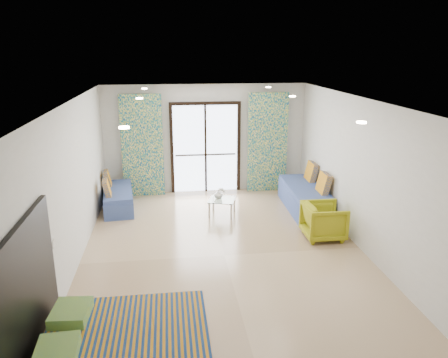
{
  "coord_description": "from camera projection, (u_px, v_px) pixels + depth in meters",
  "views": [
    {
      "loc": [
        -0.9,
        -6.96,
        3.52
      ],
      "look_at": [
        0.1,
        0.89,
        1.15
      ],
      "focal_mm": 35.0,
      "sensor_mm": 36.0,
      "label": 1
    }
  ],
  "objects": [
    {
      "name": "floor",
      "position": [
        225.0,
        255.0,
        7.73
      ],
      "size": [
        5.0,
        7.5,
        0.01
      ],
      "primitive_type": null,
      "color": "#9C7D5D",
      "rests_on": "ground"
    },
    {
      "name": "ceiling",
      "position": [
        225.0,
        102.0,
        6.96
      ],
      "size": [
        5.0,
        7.5,
        0.01
      ],
      "primitive_type": null,
      "color": "silver",
      "rests_on": "ground"
    },
    {
      "name": "wall_back",
      "position": [
        205.0,
        139.0,
        10.91
      ],
      "size": [
        5.0,
        0.01,
        2.7
      ],
      "primitive_type": null,
      "color": "silver",
      "rests_on": "ground"
    },
    {
      "name": "wall_front",
      "position": [
        280.0,
        309.0,
        3.78
      ],
      "size": [
        5.0,
        0.01,
        2.7
      ],
      "primitive_type": null,
      "color": "silver",
      "rests_on": "ground"
    },
    {
      "name": "wall_left",
      "position": [
        71.0,
        189.0,
        7.04
      ],
      "size": [
        0.01,
        7.5,
        2.7
      ],
      "primitive_type": null,
      "color": "silver",
      "rests_on": "ground"
    },
    {
      "name": "wall_right",
      "position": [
        366.0,
        177.0,
        7.65
      ],
      "size": [
        0.01,
        7.5,
        2.7
      ],
      "primitive_type": null,
      "color": "silver",
      "rests_on": "ground"
    },
    {
      "name": "balcony_door",
      "position": [
        205.0,
        143.0,
        10.91
      ],
      "size": [
        1.76,
        0.08,
        2.28
      ],
      "color": "black",
      "rests_on": "floor"
    },
    {
      "name": "balcony_rail",
      "position": [
        206.0,
        155.0,
        11.0
      ],
      "size": [
        1.52,
        0.03,
        0.04
      ],
      "primitive_type": "cube",
      "color": "#595451",
      "rests_on": "balcony_door"
    },
    {
      "name": "curtain_left",
      "position": [
        142.0,
        146.0,
        10.58
      ],
      "size": [
        1.0,
        0.1,
        2.5
      ],
      "primitive_type": "cube",
      "color": "silver",
      "rests_on": "floor"
    },
    {
      "name": "curtain_right",
      "position": [
        267.0,
        143.0,
        10.96
      ],
      "size": [
        1.0,
        0.1,
        2.5
      ],
      "primitive_type": "cube",
      "color": "silver",
      "rests_on": "floor"
    },
    {
      "name": "downlight_a",
      "position": [
        124.0,
        127.0,
        4.9
      ],
      "size": [
        0.12,
        0.12,
        0.02
      ],
      "primitive_type": "cylinder",
      "color": "#FFE0B2",
      "rests_on": "ceiling"
    },
    {
      "name": "downlight_b",
      "position": [
        361.0,
        122.0,
        5.24
      ],
      "size": [
        0.12,
        0.12,
        0.02
      ],
      "primitive_type": "cylinder",
      "color": "#FFE0B2",
      "rests_on": "ceiling"
    },
    {
      "name": "downlight_c",
      "position": [
        139.0,
        98.0,
        7.75
      ],
      "size": [
        0.12,
        0.12,
        0.02
      ],
      "primitive_type": "cylinder",
      "color": "#FFE0B2",
      "rests_on": "ceiling"
    },
    {
      "name": "downlight_d",
      "position": [
        292.0,
        96.0,
        8.09
      ],
      "size": [
        0.12,
        0.12,
        0.02
      ],
      "primitive_type": "cylinder",
      "color": "#FFE0B2",
      "rests_on": "ceiling"
    },
    {
      "name": "downlight_e",
      "position": [
        144.0,
        89.0,
        9.65
      ],
      "size": [
        0.12,
        0.12,
        0.02
      ],
      "primitive_type": "cylinder",
      "color": "#FFE0B2",
      "rests_on": "ceiling"
    },
    {
      "name": "downlight_f",
      "position": [
        268.0,
        87.0,
        9.99
      ],
      "size": [
        0.12,
        0.12,
        0.02
      ],
      "primitive_type": "cylinder",
      "color": "#FFE0B2",
      "rests_on": "ceiling"
    },
    {
      "name": "headboard",
      "position": [
        25.0,
        294.0,
        4.57
      ],
      "size": [
        0.06,
        2.1,
        1.5
      ],
      "primitive_type": "cube",
      "color": "black",
      "rests_on": "floor"
    },
    {
      "name": "switch_plate",
      "position": [
        53.0,
        244.0,
        5.75
      ],
      "size": [
        0.02,
        0.1,
        0.1
      ],
      "primitive_type": "cube",
      "color": "silver",
      "rests_on": "wall_left"
    },
    {
      "name": "bed",
      "position": [
        126.0,
        350.0,
        4.91
      ],
      "size": [
        1.84,
        1.5,
        0.63
      ],
      "color": "silver",
      "rests_on": "floor"
    },
    {
      "name": "daybed_left",
      "position": [
        118.0,
        198.0,
        9.97
      ],
      "size": [
        0.8,
        1.68,
        0.8
      ],
      "rotation": [
        0.0,
        0.0,
        0.11
      ],
      "color": "#3A4E8B",
      "rests_on": "floor"
    },
    {
      "name": "daybed_right",
      "position": [
        305.0,
        196.0,
        9.89
      ],
      "size": [
        0.83,
        2.0,
        0.98
      ],
      "rotation": [
        0.0,
        0.0,
        -0.03
      ],
      "color": "#3A4E8B",
      "rests_on": "floor"
    },
    {
      "name": "coffee_table",
      "position": [
        222.0,
        201.0,
        9.54
      ],
      "size": [
        0.68,
        0.68,
        0.63
      ],
      "rotation": [
        0.0,
        0.0,
        -0.29
      ],
      "color": "silver",
      "rests_on": "floor"
    },
    {
      "name": "vase",
      "position": [
        218.0,
        194.0,
        9.55
      ],
      "size": [
        0.25,
        0.25,
        0.19
      ],
      "primitive_type": "imported",
      "rotation": [
        0.0,
        0.0,
        0.36
      ],
      "color": "white",
      "rests_on": "coffee_table"
    },
    {
      "name": "armchair",
      "position": [
        324.0,
        219.0,
        8.36
      ],
      "size": [
        0.69,
        0.74,
        0.76
      ],
      "primitive_type": "imported",
      "rotation": [
        0.0,
        0.0,
        1.57
      ],
      "color": "#989713",
      "rests_on": "floor"
    }
  ]
}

